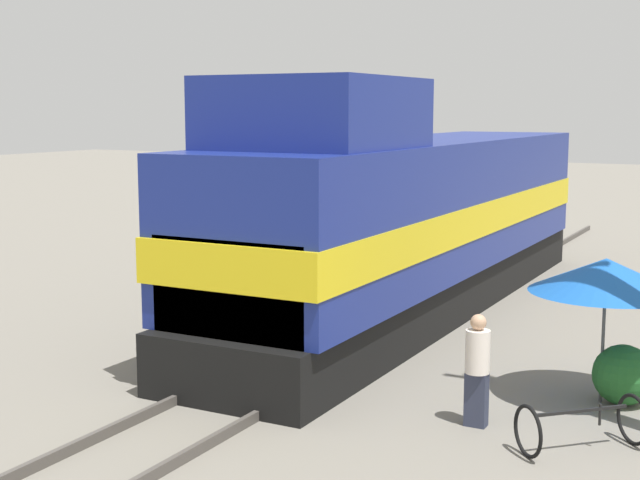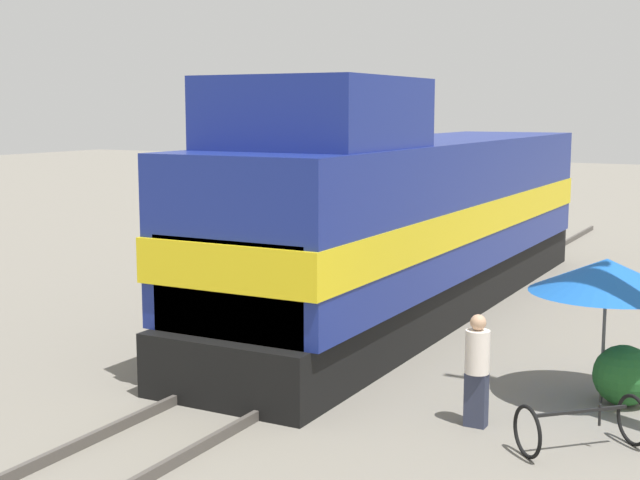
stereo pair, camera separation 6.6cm
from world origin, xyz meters
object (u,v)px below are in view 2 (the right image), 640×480
Objects in this scene: vendor_umbrella at (607,276)px; person_bystander at (477,367)px; bicycle at (581,425)px; locomotive at (410,220)px.

vendor_umbrella reaches higher than person_bystander.
person_bystander is at bearing -125.43° from vendor_umbrella.
locomotive is at bearing -5.65° from bicycle.
locomotive is 8.17m from bicycle.
person_bystander reaches higher than bicycle.
vendor_umbrella is 2.54m from person_bystander.
locomotive reaches higher than vendor_umbrella.
person_bystander is at bearing -59.61° from locomotive.
locomotive is 9.62× the size of bicycle.
person_bystander is (3.52, -5.99, -1.17)m from locomotive.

